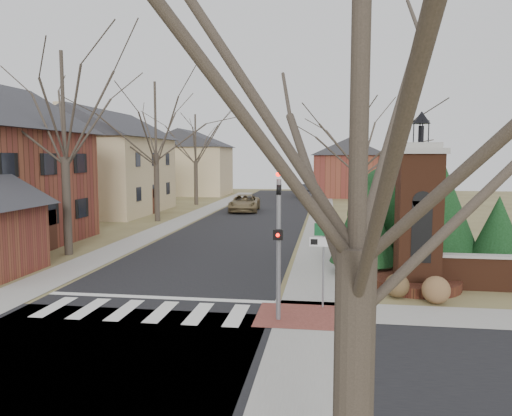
% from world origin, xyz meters
% --- Properties ---
extents(ground, '(120.00, 120.00, 0.00)m').
position_xyz_m(ground, '(0.00, 0.00, 0.00)').
color(ground, brown).
rests_on(ground, ground).
extents(main_street, '(8.00, 70.00, 0.01)m').
position_xyz_m(main_street, '(0.00, 22.00, 0.01)').
color(main_street, black).
rests_on(main_street, ground).
extents(cross_street, '(120.00, 8.00, 0.01)m').
position_xyz_m(cross_street, '(0.00, -3.00, 0.01)').
color(cross_street, black).
rests_on(cross_street, ground).
extents(crosswalk_zone, '(8.00, 2.20, 0.02)m').
position_xyz_m(crosswalk_zone, '(0.00, 0.80, 0.01)').
color(crosswalk_zone, silver).
rests_on(crosswalk_zone, ground).
extents(stop_bar, '(8.00, 0.35, 0.02)m').
position_xyz_m(stop_bar, '(0.00, 2.30, 0.01)').
color(stop_bar, silver).
rests_on(stop_bar, ground).
extents(sidewalk_right_main, '(2.00, 60.00, 0.02)m').
position_xyz_m(sidewalk_right_main, '(5.20, 22.00, 0.01)').
color(sidewalk_right_main, gray).
rests_on(sidewalk_right_main, ground).
extents(sidewalk_left, '(2.00, 60.00, 0.02)m').
position_xyz_m(sidewalk_left, '(-5.20, 22.00, 0.01)').
color(sidewalk_left, gray).
rests_on(sidewalk_left, ground).
extents(curb_apron, '(2.40, 2.40, 0.02)m').
position_xyz_m(curb_apron, '(4.80, 1.00, 0.01)').
color(curb_apron, brown).
rests_on(curb_apron, ground).
extents(traffic_signal_pole, '(0.28, 0.41, 4.50)m').
position_xyz_m(traffic_signal_pole, '(4.30, 0.57, 2.59)').
color(traffic_signal_pole, slate).
rests_on(traffic_signal_pole, ground).
extents(sign_post, '(0.90, 0.07, 2.75)m').
position_xyz_m(sign_post, '(5.59, 1.99, 1.95)').
color(sign_post, slate).
rests_on(sign_post, ground).
extents(brick_gate_monument, '(3.20, 3.20, 6.47)m').
position_xyz_m(brick_gate_monument, '(9.00, 4.99, 2.17)').
color(brick_gate_monument, '#4C2616').
rests_on(brick_gate_monument, ground).
extents(house_stucco_left, '(9.80, 12.80, 9.28)m').
position_xyz_m(house_stucco_left, '(-13.50, 27.00, 4.59)').
color(house_stucco_left, '#C9B486').
rests_on(house_stucco_left, ground).
extents(house_distant_left, '(10.80, 8.80, 8.53)m').
position_xyz_m(house_distant_left, '(-12.01, 48.00, 4.25)').
color(house_distant_left, '#C9B486').
rests_on(house_distant_left, ground).
extents(house_distant_right, '(8.80, 8.80, 7.30)m').
position_xyz_m(house_distant_right, '(7.99, 47.99, 3.65)').
color(house_distant_right, brown).
rests_on(house_distant_right, ground).
extents(evergreen_near, '(2.80, 2.80, 4.10)m').
position_xyz_m(evergreen_near, '(7.20, 7.00, 2.30)').
color(evergreen_near, '#473D33').
rests_on(evergreen_near, ground).
extents(evergreen_mid, '(3.40, 3.40, 4.70)m').
position_xyz_m(evergreen_mid, '(10.50, 8.20, 2.60)').
color(evergreen_mid, '#473D33').
rests_on(evergreen_mid, ground).
extents(evergreen_far, '(2.40, 2.40, 3.30)m').
position_xyz_m(evergreen_far, '(12.50, 7.20, 1.90)').
color(evergreen_far, '#473D33').
rests_on(evergreen_far, ground).
extents(evergreen_mass, '(4.80, 4.80, 4.80)m').
position_xyz_m(evergreen_mass, '(9.00, 9.50, 2.40)').
color(evergreen_mass, black).
rests_on(evergreen_mass, ground).
extents(bare_tree_0, '(8.05, 8.05, 11.15)m').
position_xyz_m(bare_tree_0, '(-7.00, 9.00, 7.70)').
color(bare_tree_0, '#473D33').
rests_on(bare_tree_0, ground).
extents(bare_tree_1, '(8.40, 8.40, 11.64)m').
position_xyz_m(bare_tree_1, '(-7.00, 22.00, 8.03)').
color(bare_tree_1, '#473D33').
rests_on(bare_tree_1, ground).
extents(bare_tree_2, '(7.35, 7.35, 10.19)m').
position_xyz_m(bare_tree_2, '(-7.50, 35.00, 7.03)').
color(bare_tree_2, '#473D33').
rests_on(bare_tree_2, ground).
extents(bare_tree_3, '(7.00, 7.00, 9.70)m').
position_xyz_m(bare_tree_3, '(7.50, 16.00, 6.69)').
color(bare_tree_3, '#473D33').
rests_on(bare_tree_3, ground).
extents(pickup_truck, '(2.82, 5.49, 1.48)m').
position_xyz_m(pickup_truck, '(-1.60, 29.45, 0.74)').
color(pickup_truck, olive).
rests_on(pickup_truck, ground).
extents(distant_car, '(2.18, 5.16, 1.66)m').
position_xyz_m(distant_car, '(3.40, 44.59, 0.83)').
color(distant_car, '#2C2D33').
rests_on(distant_car, ground).
extents(dry_shrub_left, '(0.84, 0.84, 0.84)m').
position_xyz_m(dry_shrub_left, '(8.12, 3.56, 0.42)').
color(dry_shrub_left, brown).
rests_on(dry_shrub_left, ground).
extents(dry_shrub_right, '(0.92, 0.92, 0.92)m').
position_xyz_m(dry_shrub_right, '(9.30, 3.00, 0.46)').
color(dry_shrub_right, brown).
rests_on(dry_shrub_right, ground).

